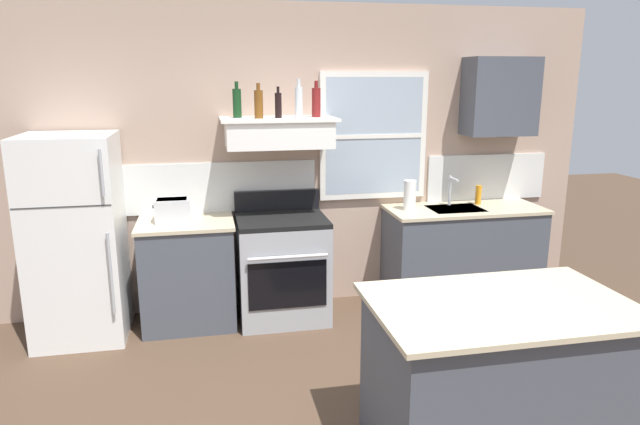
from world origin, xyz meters
name	(u,v)px	position (x,y,z in m)	size (l,w,h in m)	color
back_wall	(306,159)	(0.03, 2.23, 1.35)	(5.40, 0.11, 2.70)	tan
refrigerator	(76,239)	(-1.90, 1.84, 0.83)	(0.70, 0.72, 1.65)	white
counter_left_of_stove	(188,273)	(-1.05, 1.90, 0.46)	(0.79, 0.63, 0.91)	#474C56
toaster	(172,210)	(-1.15, 1.91, 1.01)	(0.30, 0.20, 0.19)	silver
stove_range	(282,267)	(-0.25, 1.86, 0.46)	(0.76, 0.69, 1.09)	#9EA0A5
range_hood_shelf	(278,132)	(-0.25, 1.96, 1.62)	(0.96, 0.52, 0.24)	white
bottle_dark_green_wine	(237,103)	(-0.58, 2.02, 1.87)	(0.07, 0.07, 0.29)	#143819
bottle_amber_wine	(259,104)	(-0.42, 1.90, 1.86)	(0.07, 0.07, 0.28)	brown
bottle_balsamic_dark	(278,105)	(-0.25, 1.91, 1.85)	(0.06, 0.06, 0.25)	black
bottle_clear_tall	(299,102)	(-0.09, 1.90, 1.88)	(0.06, 0.06, 0.32)	silver
bottle_red_label_wine	(316,102)	(0.07, 1.96, 1.87)	(0.07, 0.07, 0.30)	maroon
counter_right_with_sink	(462,254)	(1.45, 1.90, 0.46)	(1.43, 0.63, 0.91)	#474C56
sink_faucet	(451,187)	(1.35, 2.00, 1.08)	(0.03, 0.17, 0.28)	silver
paper_towel_roll	(410,195)	(0.91, 1.90, 1.04)	(0.11, 0.11, 0.27)	white
dish_soap_bottle	(478,195)	(1.63, 2.00, 1.00)	(0.06, 0.06, 0.18)	orange
kitchen_island	(496,379)	(0.65, -0.22, 0.46)	(1.40, 0.90, 0.91)	#474C56
upper_cabinet_right	(500,97)	(1.80, 2.04, 1.90)	(0.64, 0.32, 0.70)	#474C56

